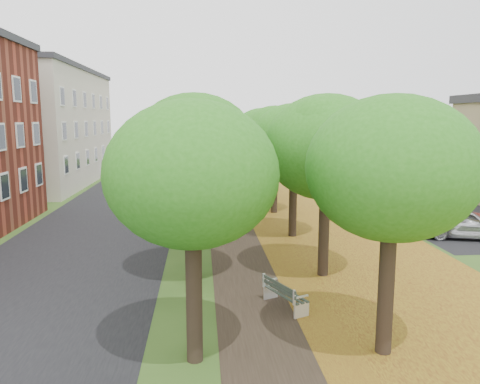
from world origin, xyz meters
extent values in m
plane|color=#2D4C19|center=(0.00, 0.00, 0.00)|extent=(120.00, 120.00, 0.00)
cube|color=black|center=(-7.50, 15.00, 0.00)|extent=(8.00, 70.00, 0.01)
cube|color=black|center=(0.00, 15.00, 0.00)|extent=(3.20, 70.00, 0.01)
cube|color=olive|center=(5.00, 15.00, 0.01)|extent=(7.50, 70.00, 0.01)
cube|color=black|center=(13.50, 16.00, 0.00)|extent=(9.00, 16.00, 0.01)
cylinder|color=black|center=(-2.20, 0.00, 1.67)|extent=(0.40, 0.40, 3.33)
ellipsoid|color=#256C16|center=(-2.20, 0.00, 4.75)|extent=(4.35, 4.35, 3.70)
cylinder|color=black|center=(-2.20, 6.00, 1.67)|extent=(0.40, 0.40, 3.33)
ellipsoid|color=#256C16|center=(-2.20, 6.00, 4.75)|extent=(4.35, 4.35, 3.70)
cylinder|color=black|center=(-2.20, 12.00, 1.67)|extent=(0.40, 0.40, 3.33)
ellipsoid|color=#256C16|center=(-2.20, 12.00, 4.75)|extent=(4.35, 4.35, 3.70)
cylinder|color=black|center=(-2.20, 18.00, 1.67)|extent=(0.40, 0.40, 3.33)
ellipsoid|color=#256C16|center=(-2.20, 18.00, 4.75)|extent=(4.35, 4.35, 3.70)
cylinder|color=black|center=(-2.20, 24.00, 1.67)|extent=(0.40, 0.40, 3.33)
ellipsoid|color=#256C16|center=(-2.20, 24.00, 4.75)|extent=(4.35, 4.35, 3.70)
cylinder|color=black|center=(-2.20, 30.00, 1.67)|extent=(0.40, 0.40, 3.33)
ellipsoid|color=#256C16|center=(-2.20, 30.00, 4.75)|extent=(4.35, 4.35, 3.70)
cylinder|color=black|center=(2.60, 0.00, 1.67)|extent=(0.40, 0.40, 3.33)
ellipsoid|color=#256C16|center=(2.60, 0.00, 4.75)|extent=(4.35, 4.35, 3.70)
cylinder|color=black|center=(2.60, 6.00, 1.67)|extent=(0.40, 0.40, 3.33)
ellipsoid|color=#256C16|center=(2.60, 6.00, 4.75)|extent=(4.35, 4.35, 3.70)
cylinder|color=black|center=(2.60, 12.00, 1.67)|extent=(0.40, 0.40, 3.33)
ellipsoid|color=#256C16|center=(2.60, 12.00, 4.75)|extent=(4.35, 4.35, 3.70)
cylinder|color=black|center=(2.60, 18.00, 1.67)|extent=(0.40, 0.40, 3.33)
ellipsoid|color=#256C16|center=(2.60, 18.00, 4.75)|extent=(4.35, 4.35, 3.70)
cylinder|color=black|center=(2.60, 24.00, 1.67)|extent=(0.40, 0.40, 3.33)
ellipsoid|color=#256C16|center=(2.60, 24.00, 4.75)|extent=(4.35, 4.35, 3.70)
cylinder|color=black|center=(2.60, 30.00, 1.67)|extent=(0.40, 0.40, 3.33)
ellipsoid|color=#256C16|center=(2.60, 30.00, 4.75)|extent=(4.35, 4.35, 3.70)
cube|color=beige|center=(-17.00, 33.00, 5.00)|extent=(10.00, 20.00, 10.00)
cube|color=#2D2D33|center=(-17.00, 33.00, 10.20)|extent=(10.30, 20.30, 0.40)
cube|color=#263029|center=(0.61, 3.03, 0.47)|extent=(1.20, 1.91, 0.04)
cube|color=#263029|center=(0.36, 2.92, 0.75)|extent=(0.80, 1.73, 0.27)
cube|color=silver|center=(0.96, 2.25, 0.23)|extent=(0.50, 0.27, 0.47)
cube|color=silver|center=(0.26, 3.81, 0.23)|extent=(0.50, 0.27, 0.47)
cube|color=silver|center=(0.96, 2.25, 0.66)|extent=(0.45, 0.25, 0.04)
cube|color=silver|center=(0.26, 3.81, 0.66)|extent=(0.45, 0.25, 0.04)
imported|color=#AFB0B4|center=(11.00, 10.91, 0.77)|extent=(4.84, 2.94, 1.54)
imported|color=maroon|center=(11.55, 12.58, 0.64)|extent=(4.14, 2.67, 1.29)
imported|color=#333338|center=(11.00, 17.65, 0.74)|extent=(5.47, 3.22, 1.49)
imported|color=silver|center=(11.00, 17.13, 0.71)|extent=(5.40, 3.11, 1.42)
camera|label=1|loc=(-1.99, -10.85, 5.93)|focal=35.00mm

